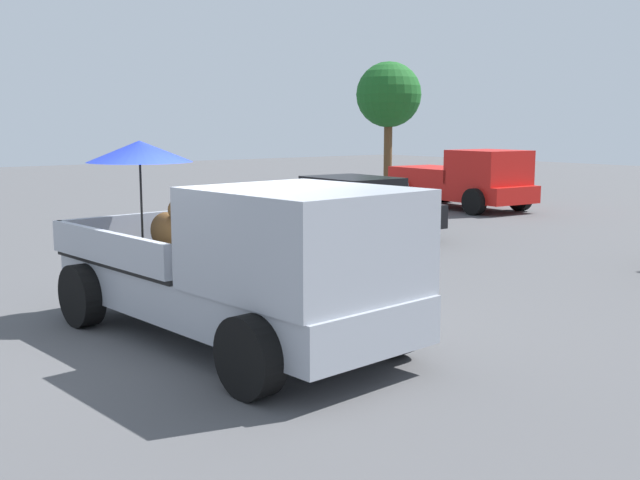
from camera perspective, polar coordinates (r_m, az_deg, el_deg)
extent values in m
plane|color=#4C4C4F|center=(9.22, -7.04, -7.42)|extent=(80.00, 80.00, 0.00)
cylinder|color=black|center=(8.48, 5.35, -6.02)|extent=(0.82, 0.34, 0.80)
cylinder|color=black|center=(7.20, -5.28, -8.71)|extent=(0.82, 0.34, 0.80)
cylinder|color=black|center=(11.07, -8.24, -2.59)|extent=(0.82, 0.34, 0.80)
cylinder|color=black|center=(10.12, -17.45, -3.97)|extent=(0.82, 0.34, 0.80)
cube|color=#9EA3AD|center=(9.08, -7.10, -3.96)|extent=(5.12, 2.18, 0.50)
cube|color=#9EA3AD|center=(7.85, -1.25, -0.01)|extent=(2.24, 2.02, 1.08)
cube|color=#4C606B|center=(7.11, 4.08, 0.68)|extent=(0.19, 1.72, 0.64)
cube|color=black|center=(9.97, -10.99, -1.28)|extent=(2.93, 2.05, 0.06)
cube|color=#9EA3AD|center=(10.43, -6.73, 0.54)|extent=(2.80, 0.32, 0.40)
cube|color=#9EA3AD|center=(9.49, -15.76, -0.54)|extent=(2.80, 0.32, 0.40)
cube|color=#9EA3AD|center=(11.09, -14.70, 0.80)|extent=(0.24, 1.84, 0.40)
ellipsoid|color=brown|center=(10.23, -11.41, 0.61)|extent=(0.70, 0.37, 0.52)
sphere|color=brown|center=(9.94, -10.57, 2.26)|extent=(0.30, 0.30, 0.28)
cone|color=brown|center=(9.97, -10.20, 3.10)|extent=(0.10, 0.10, 0.12)
cone|color=brown|center=(9.88, -10.98, 3.03)|extent=(0.10, 0.10, 0.12)
cylinder|color=black|center=(10.34, -13.26, 2.58)|extent=(0.03, 0.03, 1.22)
cone|color=#1E33B7|center=(10.29, -13.40, 6.50)|extent=(1.48, 1.48, 0.28)
cylinder|color=black|center=(23.29, 14.81, 3.06)|extent=(0.78, 0.32, 0.76)
cylinder|color=black|center=(21.91, 11.51, 2.84)|extent=(0.78, 0.32, 0.76)
cylinder|color=black|center=(25.52, 9.42, 3.70)|extent=(0.78, 0.32, 0.76)
cylinder|color=black|center=(24.26, 6.13, 3.51)|extent=(0.78, 0.32, 0.76)
cube|color=red|center=(23.69, 10.39, 3.71)|extent=(4.93, 2.17, 0.50)
cube|color=red|center=(22.80, 12.55, 5.35)|extent=(2.03, 1.94, 1.00)
cube|color=red|center=(24.39, 8.78, 4.95)|extent=(2.83, 2.00, 0.40)
cylinder|color=black|center=(17.38, 7.69, 1.28)|extent=(0.67, 0.24, 0.66)
cylinder|color=black|center=(16.21, 3.21, 0.81)|extent=(0.67, 0.24, 0.66)
cylinder|color=black|center=(19.39, 2.12, 2.12)|extent=(0.67, 0.24, 0.66)
cylinder|color=black|center=(18.35, -2.18, 1.74)|extent=(0.67, 0.24, 0.66)
cube|color=black|center=(17.77, 2.63, 2.23)|extent=(4.35, 1.89, 0.52)
cube|color=black|center=(17.80, 2.43, 3.86)|extent=(2.15, 1.66, 0.56)
cube|color=#4C606B|center=(17.80, 2.43, 3.86)|extent=(2.09, 1.74, 0.32)
cylinder|color=brown|center=(29.58, 5.12, 6.43)|extent=(0.32, 0.32, 2.80)
sphere|color=#19561E|center=(29.58, 5.18, 10.83)|extent=(2.49, 2.49, 2.49)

